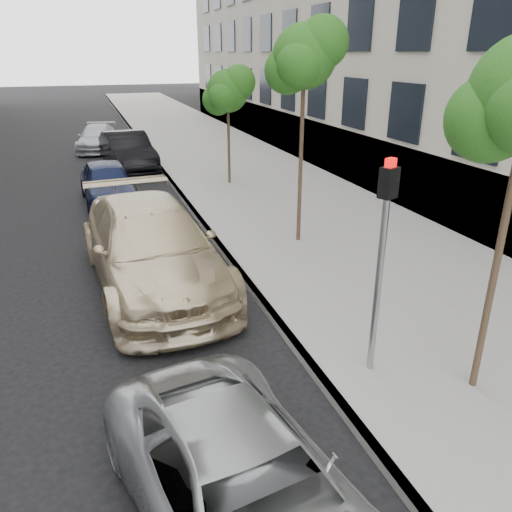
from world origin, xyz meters
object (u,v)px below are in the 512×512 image
tree_far (228,91)px  sedan_black (128,151)px  minivan (246,495)px  sedan_blue (108,183)px  suv (151,247)px  tree_mid (305,57)px  sedan_rear (97,138)px  signal_pole (382,246)px

tree_far → sedan_black: bearing=129.0°
tree_far → minivan: 15.02m
sedan_blue → suv: bearing=-88.8°
tree_far → minivan: bearing=-105.5°
tree_mid → minivan: tree_mid is taller
suv → sedan_blue: (-0.49, 6.81, -0.19)m
tree_mid → sedan_rear: (-4.36, 15.73, -3.97)m
tree_far → signal_pole: 12.26m
tree_mid → sedan_blue: size_ratio=1.31×
tree_mid → sedan_rear: 16.80m
tree_far → sedan_blue: size_ratio=1.02×
tree_mid → sedan_black: tree_mid is taller
tree_far → sedan_black: size_ratio=0.87×
tree_far → minivan: size_ratio=0.95×
sedan_black → sedan_rear: bearing=95.1°
tree_mid → sedan_blue: bearing=128.5°
tree_far → sedan_blue: (-4.45, -0.92, -2.73)m
signal_pole → sedan_blue: (-3.20, 11.22, -1.48)m
sedan_rear → tree_mid: bearing=-64.8°
tree_mid → sedan_black: (-3.33, 10.61, -3.81)m
sedan_blue → sedan_rear: size_ratio=0.96×
tree_mid → sedan_blue: 8.13m
tree_mid → tree_far: bearing=90.0°
sedan_rear → sedan_blue: bearing=-80.8°
tree_far → sedan_rear: (-4.36, 9.23, -2.80)m
minivan → sedan_rear: size_ratio=1.03×
minivan → suv: (-0.02, 6.49, 0.27)m
tree_far → suv: bearing=-117.1°
sedan_blue → sedan_rear: 10.15m
tree_mid → minivan: size_ratio=1.21×
sedan_black → sedan_rear: 5.22m
minivan → sedan_black: 18.34m
suv → sedan_black: size_ratio=1.27×
tree_far → sedan_rear: bearing=115.3°
signal_pole → suv: bearing=98.4°
minivan → sedan_blue: bearing=82.9°
tree_mid → sedan_rear: bearing=105.5°
sedan_blue → sedan_black: bearing=74.5°
tree_mid → tree_far: (0.00, 6.50, -1.17)m
tree_far → sedan_blue: bearing=-168.3°
tree_mid → suv: (-3.95, -1.23, -3.71)m
suv → sedan_black: (0.63, 11.84, -0.09)m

